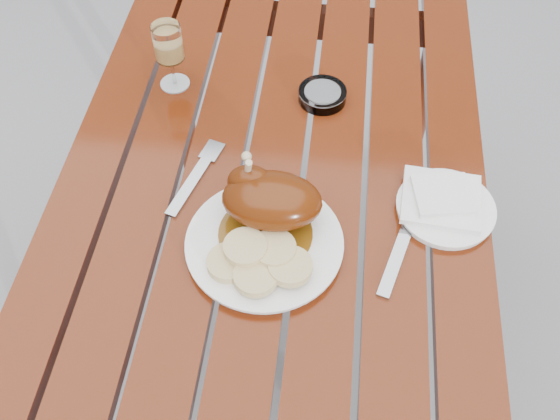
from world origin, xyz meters
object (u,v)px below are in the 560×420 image
object	(u,v)px
dinner_plate	(264,244)
side_plate	(445,208)
ashtray	(322,95)
table	(276,264)
wine_glass	(170,57)

from	to	relation	value
dinner_plate	side_plate	world-z (taller)	dinner_plate
dinner_plate	ashtray	world-z (taller)	ashtray
table	side_plate	bearing A→B (deg)	-14.57
wine_glass	dinner_plate	bearing A→B (deg)	-58.03
side_plate	ashtray	world-z (taller)	ashtray
dinner_plate	wine_glass	distance (m)	0.46
wine_glass	side_plate	world-z (taller)	wine_glass
dinner_plate	wine_glass	size ratio (longest dim) A/B	1.85
wine_glass	ashtray	size ratio (longest dim) A/B	1.48
wine_glass	side_plate	xyz separation A→B (m)	(0.56, -0.28, -0.07)
table	ashtray	distance (m)	0.43
table	ashtray	xyz separation A→B (m)	(0.08, 0.18, 0.39)
table	wine_glass	xyz separation A→B (m)	(-0.24, 0.19, 0.45)
side_plate	wine_glass	bearing A→B (deg)	153.69
dinner_plate	side_plate	distance (m)	0.33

